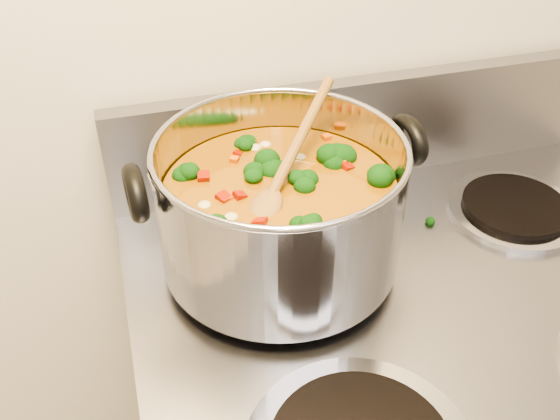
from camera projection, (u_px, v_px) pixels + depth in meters
name	position (u px, v px, depth m)	size (l,w,h in m)	color
stockpot	(280.00, 209.00, 0.76)	(0.36, 0.30, 0.18)	#A6A6AE
wooden_spoon	(283.00, 172.00, 0.74)	(0.17, 0.20, 0.09)	brown
cooktop_crumbs	(279.00, 263.00, 0.81)	(0.32, 0.26, 0.01)	black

